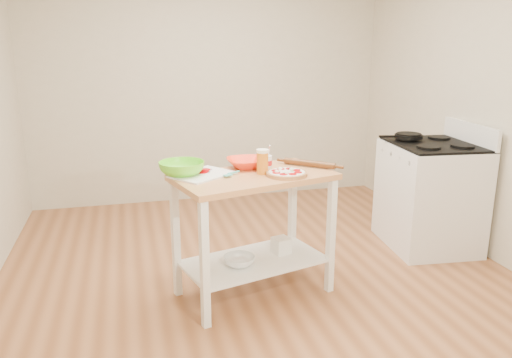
{
  "coord_description": "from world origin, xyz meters",
  "views": [
    {
      "loc": [
        -0.93,
        -3.42,
        1.77
      ],
      "look_at": [
        -0.08,
        -0.17,
        0.86
      ],
      "focal_mm": 35.0,
      "sensor_mm": 36.0,
      "label": 1
    }
  ],
  "objects_px": {
    "shelf_bin": "(281,245)",
    "skillet": "(408,136)",
    "shelf_glass_bowl": "(239,261)",
    "prep_island": "(254,209)",
    "rolling_pin": "(310,164)",
    "yogurt_tub": "(266,162)",
    "orange_bowl": "(247,163)",
    "beer_pint": "(262,161)",
    "green_bowl": "(182,169)",
    "pizza": "(286,173)",
    "spatula": "(231,174)",
    "gas_stove": "(429,195)",
    "cutting_board": "(202,174)",
    "knife": "(190,173)"
  },
  "relations": [
    {
      "from": "shelf_bin",
      "to": "skillet",
      "type": "bearing_deg",
      "value": 23.95
    },
    {
      "from": "shelf_glass_bowl",
      "to": "prep_island",
      "type": "bearing_deg",
      "value": 29.13
    },
    {
      "from": "prep_island",
      "to": "rolling_pin",
      "type": "xyz_separation_m",
      "value": [
        0.45,
        0.11,
        0.28
      ]
    },
    {
      "from": "yogurt_tub",
      "to": "rolling_pin",
      "type": "xyz_separation_m",
      "value": [
        0.33,
        -0.01,
        -0.03
      ]
    },
    {
      "from": "skillet",
      "to": "orange_bowl",
      "type": "height_order",
      "value": "skillet"
    },
    {
      "from": "beer_pint",
      "to": "shelf_bin",
      "type": "height_order",
      "value": "beer_pint"
    },
    {
      "from": "green_bowl",
      "to": "shelf_glass_bowl",
      "type": "distance_m",
      "value": 0.76
    },
    {
      "from": "skillet",
      "to": "pizza",
      "type": "xyz_separation_m",
      "value": [
        -1.39,
        -0.77,
        -0.06
      ]
    },
    {
      "from": "spatula",
      "to": "rolling_pin",
      "type": "height_order",
      "value": "rolling_pin"
    },
    {
      "from": "spatula",
      "to": "gas_stove",
      "type": "bearing_deg",
      "value": -12.67
    },
    {
      "from": "pizza",
      "to": "beer_pint",
      "type": "height_order",
      "value": "beer_pint"
    },
    {
      "from": "green_bowl",
      "to": "yogurt_tub",
      "type": "height_order",
      "value": "yogurt_tub"
    },
    {
      "from": "skillet",
      "to": "yogurt_tub",
      "type": "height_order",
      "value": "yogurt_tub"
    },
    {
      "from": "green_bowl",
      "to": "yogurt_tub",
      "type": "distance_m",
      "value": 0.61
    },
    {
      "from": "spatula",
      "to": "green_bowl",
      "type": "relative_size",
      "value": 0.43
    },
    {
      "from": "gas_stove",
      "to": "skillet",
      "type": "relative_size",
      "value": 2.88
    },
    {
      "from": "gas_stove",
      "to": "cutting_board",
      "type": "height_order",
      "value": "gas_stove"
    },
    {
      "from": "knife",
      "to": "beer_pint",
      "type": "bearing_deg",
      "value": -29.93
    },
    {
      "from": "shelf_glass_bowl",
      "to": "yogurt_tub",
      "type": "bearing_deg",
      "value": 36.82
    },
    {
      "from": "shelf_glass_bowl",
      "to": "orange_bowl",
      "type": "bearing_deg",
      "value": 65.86
    },
    {
      "from": "gas_stove",
      "to": "beer_pint",
      "type": "xyz_separation_m",
      "value": [
        -1.68,
        -0.49,
        0.51
      ]
    },
    {
      "from": "shelf_bin",
      "to": "spatula",
      "type": "bearing_deg",
      "value": -168.75
    },
    {
      "from": "beer_pint",
      "to": "shelf_glass_bowl",
      "type": "distance_m",
      "value": 0.72
    },
    {
      "from": "green_bowl",
      "to": "knife",
      "type": "bearing_deg",
      "value": -3.6
    },
    {
      "from": "skillet",
      "to": "shelf_bin",
      "type": "xyz_separation_m",
      "value": [
        -1.37,
        -0.61,
        -0.66
      ]
    },
    {
      "from": "yogurt_tub",
      "to": "shelf_bin",
      "type": "height_order",
      "value": "yogurt_tub"
    },
    {
      "from": "orange_bowl",
      "to": "green_bowl",
      "type": "distance_m",
      "value": 0.49
    },
    {
      "from": "prep_island",
      "to": "green_bowl",
      "type": "height_order",
      "value": "green_bowl"
    },
    {
      "from": "spatula",
      "to": "yogurt_tub",
      "type": "height_order",
      "value": "yogurt_tub"
    },
    {
      "from": "pizza",
      "to": "rolling_pin",
      "type": "bearing_deg",
      "value": 38.83
    },
    {
      "from": "prep_island",
      "to": "spatula",
      "type": "distance_m",
      "value": 0.32
    },
    {
      "from": "prep_island",
      "to": "gas_stove",
      "type": "height_order",
      "value": "gas_stove"
    },
    {
      "from": "pizza",
      "to": "green_bowl",
      "type": "bearing_deg",
      "value": 165.41
    },
    {
      "from": "green_bowl",
      "to": "cutting_board",
      "type": "bearing_deg",
      "value": -13.19
    },
    {
      "from": "pizza",
      "to": "orange_bowl",
      "type": "bearing_deg",
      "value": 126.16
    },
    {
      "from": "prep_island",
      "to": "shelf_bin",
      "type": "distance_m",
      "value": 0.41
    },
    {
      "from": "skillet",
      "to": "spatula",
      "type": "xyz_separation_m",
      "value": [
        -1.76,
        -0.69,
        -0.06
      ]
    },
    {
      "from": "spatula",
      "to": "shelf_bin",
      "type": "height_order",
      "value": "spatula"
    },
    {
      "from": "skillet",
      "to": "shelf_glass_bowl",
      "type": "height_order",
      "value": "skillet"
    },
    {
      "from": "skillet",
      "to": "yogurt_tub",
      "type": "distance_m",
      "value": 1.58
    },
    {
      "from": "shelf_glass_bowl",
      "to": "shelf_bin",
      "type": "relative_size",
      "value": 1.88
    },
    {
      "from": "spatula",
      "to": "beer_pint",
      "type": "height_order",
      "value": "beer_pint"
    },
    {
      "from": "shelf_bin",
      "to": "pizza",
      "type": "bearing_deg",
      "value": -97.36
    },
    {
      "from": "cutting_board",
      "to": "beer_pint",
      "type": "xyz_separation_m",
      "value": [
        0.42,
        -0.06,
        0.08
      ]
    },
    {
      "from": "gas_stove",
      "to": "knife",
      "type": "relative_size",
      "value": 4.32
    },
    {
      "from": "beer_pint",
      "to": "shelf_bin",
      "type": "relative_size",
      "value": 1.46
    },
    {
      "from": "gas_stove",
      "to": "yogurt_tub",
      "type": "relative_size",
      "value": 6.14
    },
    {
      "from": "orange_bowl",
      "to": "rolling_pin",
      "type": "height_order",
      "value": "orange_bowl"
    },
    {
      "from": "pizza",
      "to": "cutting_board",
      "type": "bearing_deg",
      "value": 165.09
    },
    {
      "from": "yogurt_tub",
      "to": "gas_stove",
      "type": "bearing_deg",
      "value": 13.08
    }
  ]
}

